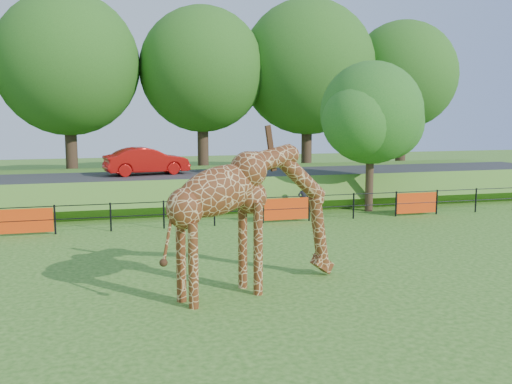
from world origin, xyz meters
TOP-DOWN VIEW (x-y plane):
  - ground at (0.00, 0.00)m, footprint 90.00×90.00m
  - giraffe at (-0.58, -0.41)m, footprint 5.17×2.68m
  - perimeter_fence at (0.00, 8.00)m, footprint 28.07×0.10m
  - embankment at (0.00, 15.50)m, footprint 40.00×9.00m
  - road at (0.00, 14.00)m, footprint 40.00×5.00m
  - car_red at (-2.11, 14.65)m, footprint 4.30×2.19m
  - visitor at (4.18, 9.18)m, footprint 0.54×0.38m
  - tree_east at (7.60, 9.63)m, footprint 5.40×4.71m
  - bg_tree_line at (1.89, 22.00)m, footprint 37.30×8.80m

SIDE VIEW (x-z plane):
  - ground at x=0.00m, z-range 0.00..0.00m
  - perimeter_fence at x=0.00m, z-range 0.00..1.10m
  - embankment at x=0.00m, z-range 0.00..1.30m
  - visitor at x=4.18m, z-range 0.00..1.40m
  - road at x=0.00m, z-range 1.30..1.42m
  - giraffe at x=-0.58m, z-range 0.00..3.69m
  - car_red at x=-2.11m, z-range 1.42..2.77m
  - tree_east at x=7.60m, z-range 0.90..7.66m
  - bg_tree_line at x=1.89m, z-range 1.28..13.10m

